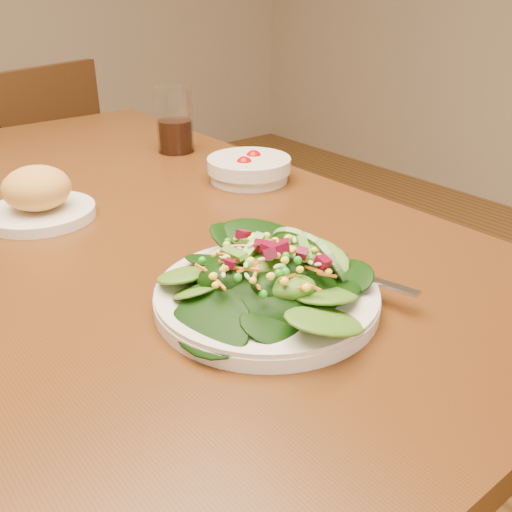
{
  "coord_description": "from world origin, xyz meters",
  "views": [
    {
      "loc": [
        -0.31,
        -0.83,
        1.1
      ],
      "look_at": [
        0.06,
        -0.37,
        0.81
      ],
      "focal_mm": 40.0,
      "sensor_mm": 36.0,
      "label": 1
    }
  ],
  "objects": [
    {
      "name": "salad_plate",
      "position": [
        0.07,
        -0.39,
        0.78
      ],
      "size": [
        0.27,
        0.26,
        0.08
      ],
      "rotation": [
        0.0,
        0.0,
        -0.27
      ],
      "color": "silver",
      "rests_on": "dining_table"
    },
    {
      "name": "chair_far",
      "position": [
        0.26,
        1.04,
        0.45
      ],
      "size": [
        0.51,
        0.51,
        0.86
      ],
      "rotation": [
        0.0,
        0.0,
        3.49
      ],
      "color": "black",
      "rests_on": "ground_plane"
    },
    {
      "name": "tomato_bowl",
      "position": [
        0.33,
        -0.02,
        0.77
      ],
      "size": [
        0.16,
        0.16,
        0.05
      ],
      "color": "silver",
      "rests_on": "dining_table"
    },
    {
      "name": "bread_plate",
      "position": [
        -0.05,
        0.04,
        0.78
      ],
      "size": [
        0.17,
        0.17,
        0.09
      ],
      "color": "silver",
      "rests_on": "dining_table"
    },
    {
      "name": "dining_table",
      "position": [
        0.0,
        0.0,
        0.65
      ],
      "size": [
        0.9,
        1.4,
        0.75
      ],
      "color": "#52280D",
      "rests_on": "ground_plane"
    },
    {
      "name": "drinking_glass",
      "position": [
        0.32,
        0.24,
        0.81
      ],
      "size": [
        0.08,
        0.08,
        0.14
      ],
      "color": "silver",
      "rests_on": "dining_table"
    }
  ]
}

